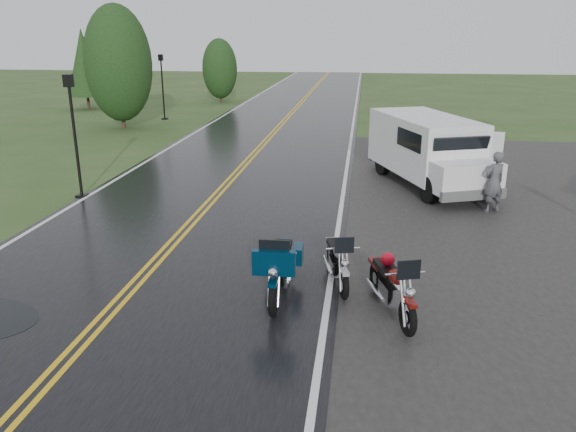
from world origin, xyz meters
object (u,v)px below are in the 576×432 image
Objects in this scene: person_at_van at (494,183)px; lamp_post_near_left at (75,137)px; lamp_post_far_left at (163,87)px; motorcycle_teal at (274,283)px; motorcycle_red at (409,303)px; van_white at (431,166)px; motorcycle_silver at (344,273)px.

lamp_post_near_left is at bearing -27.77° from person_at_van.
person_at_van is at bearing -46.05° from lamp_post_far_left.
lamp_post_near_left reaches higher than motorcycle_teal.
motorcycle_red is at bearing -37.46° from lamp_post_near_left.
lamp_post_near_left reaches higher than van_white.
lamp_post_far_left reaches higher than van_white.
van_white is at bearing -48.23° from lamp_post_far_left.
motorcycle_red is 0.37× the size of van_white.
lamp_post_near_left is at bearing -79.60° from lamp_post_far_left.
lamp_post_near_left is at bearing 134.77° from motorcycle_teal.
motorcycle_silver is 0.54× the size of lamp_post_near_left.
van_white is 19.68m from lamp_post_far_left.
person_at_van is (5.00, 6.75, 0.15)m from motorcycle_teal.
van_white is 10.33m from lamp_post_near_left.
motorcycle_silver is 0.55× the size of lamp_post_far_left.
lamp_post_near_left is (-9.14, 7.01, 1.20)m from motorcycle_red.
lamp_post_far_left is (-14.73, 15.28, 0.96)m from person_at_van.
motorcycle_red is 0.59× the size of lamp_post_far_left.
van_white reaches higher than motorcycle_red.
motorcycle_teal is at bearing -43.94° from lamp_post_near_left.
motorcycle_silver is 1.18× the size of person_at_van.
motorcycle_teal is 24.11m from lamp_post_far_left.
motorcycle_silver is at bearing 115.46° from motorcycle_red.
person_at_van is 0.47× the size of lamp_post_far_left.
motorcycle_red is 11.58m from lamp_post_near_left.
motorcycle_teal is 8.41m from person_at_van.
person_at_van reaches higher than motorcycle_silver.
motorcycle_red is 0.92× the size of motorcycle_teal.
person_at_van is at bearing 51.71° from motorcycle_red.
lamp_post_far_left reaches higher than person_at_van.
lamp_post_near_left is at bearing 162.97° from van_white.
lamp_post_near_left is (-8.08, 5.84, 1.24)m from motorcycle_silver.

